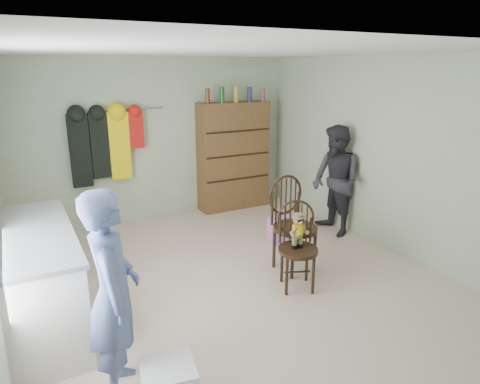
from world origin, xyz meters
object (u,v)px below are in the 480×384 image
dresser (233,156)px  counter (41,279)px  chair_front (297,239)px  chair_far (292,220)px

dresser → counter: bearing=-144.3°
counter → dresser: bearing=35.7°
chair_front → dresser: 2.92m
counter → chair_front: bearing=-11.6°
counter → dresser: (3.20, 2.30, 0.44)m
chair_far → chair_front: bearing=-121.5°
counter → chair_far: size_ratio=1.64×
chair_front → chair_far: 0.46m
chair_front → dresser: bearing=99.7°
counter → chair_front: 2.57m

